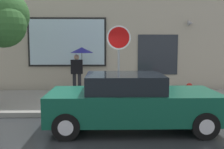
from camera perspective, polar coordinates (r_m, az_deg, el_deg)
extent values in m
plane|color=#282B2D|center=(7.36, -6.31, -10.95)|extent=(60.00, 60.00, 0.00)
cube|color=gray|center=(10.24, -4.85, -5.52)|extent=(20.00, 4.00, 0.15)
cube|color=#B2A893|center=(12.58, -4.28, 12.40)|extent=(20.00, 0.40, 7.00)
cube|color=black|center=(12.38, -9.36, 6.70)|extent=(3.47, 0.06, 2.17)
cube|color=silver|center=(12.35, -9.38, 6.70)|extent=(3.31, 0.03, 2.01)
cube|color=#262B33|center=(12.50, 9.53, 4.11)|extent=(1.80, 0.04, 1.80)
cone|color=#99999E|center=(12.74, 16.06, 10.29)|extent=(0.22, 0.24, 0.24)
cube|color=#0F4C38|center=(7.12, 4.32, -6.36)|extent=(4.29, 1.85, 0.72)
cube|color=black|center=(6.99, 2.61, -1.72)|extent=(1.93, 1.63, 0.45)
cylinder|color=black|center=(8.30, 14.82, -6.82)|extent=(0.64, 0.22, 0.64)
cylinder|color=silver|center=(8.30, 14.82, -6.82)|extent=(0.35, 0.24, 0.35)
cylinder|color=black|center=(6.74, 18.88, -10.07)|extent=(0.64, 0.22, 0.64)
cylinder|color=silver|center=(6.74, 18.88, -10.07)|extent=(0.35, 0.24, 0.35)
cylinder|color=black|center=(8.03, -7.79, -7.11)|extent=(0.64, 0.22, 0.64)
cylinder|color=silver|center=(8.03, -7.79, -7.11)|extent=(0.35, 0.24, 0.35)
cylinder|color=black|center=(6.41, -9.54, -10.68)|extent=(0.64, 0.22, 0.64)
cylinder|color=silver|center=(6.41, -9.54, -10.68)|extent=(0.35, 0.24, 0.35)
cylinder|color=red|center=(9.74, 15.80, -4.15)|extent=(0.22, 0.22, 0.59)
sphere|color=#AD1814|center=(9.69, 15.85, -2.43)|extent=(0.23, 0.23, 0.23)
cylinder|color=#AD1814|center=(9.58, 16.08, -4.15)|extent=(0.09, 0.12, 0.09)
cylinder|color=#AD1814|center=(9.88, 15.53, -3.81)|extent=(0.09, 0.12, 0.09)
cylinder|color=red|center=(9.79, 15.75, -5.67)|extent=(0.30, 0.30, 0.06)
cylinder|color=black|center=(11.37, -7.86, -1.89)|extent=(0.14, 0.14, 0.81)
cylinder|color=black|center=(11.34, -6.79, -1.89)|extent=(0.14, 0.14, 0.81)
cube|color=black|center=(11.28, -7.38, 1.60)|extent=(0.47, 0.22, 0.58)
sphere|color=tan|center=(11.25, -7.41, 3.62)|extent=(0.22, 0.22, 0.22)
cylinder|color=#4C4C51|center=(11.24, -6.31, 2.88)|extent=(0.02, 0.02, 0.90)
cone|color=navy|center=(11.22, -6.34, 5.11)|extent=(0.95, 0.95, 0.22)
sphere|color=#33662D|center=(9.04, -21.81, 9.66)|extent=(1.40, 1.40, 1.40)
cylinder|color=gray|center=(8.70, 1.40, 1.49)|extent=(0.07, 0.07, 2.59)
cylinder|color=white|center=(8.63, 1.43, 7.72)|extent=(0.76, 0.02, 0.76)
cylinder|color=red|center=(8.61, 1.43, 7.72)|extent=(0.66, 0.02, 0.66)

